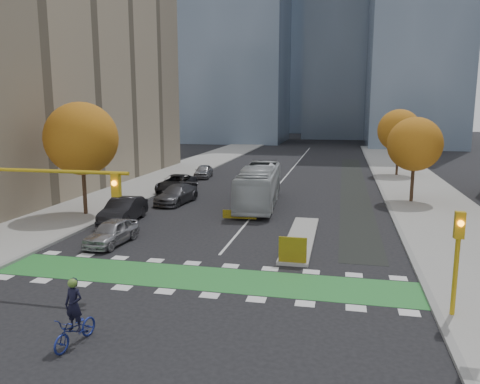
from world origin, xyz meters
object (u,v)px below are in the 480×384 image
at_px(parked_car_a, 112,232).
at_px(parked_car_d, 176,184).
at_px(tree_east_far, 399,130).
at_px(parked_car_c, 177,194).
at_px(hazard_board, 293,250).
at_px(traffic_signal_east, 458,248).
at_px(cyclist, 75,323).
at_px(traffic_signal_west, 14,194).
at_px(bus, 259,186).
at_px(tree_east_near, 415,144).
at_px(parked_car_b, 123,210).
at_px(tree_west, 81,139).
at_px(parked_car_e, 203,171).

height_order(parked_car_a, parked_car_d, parked_car_d).
distance_m(tree_east_far, parked_car_c, 28.54).
height_order(hazard_board, tree_east_far, tree_east_far).
bearing_deg(traffic_signal_east, cyclist, -159.10).
bearing_deg(parked_car_a, cyclist, -64.07).
distance_m(traffic_signal_west, bus, 20.51).
distance_m(tree_east_near, bus, 13.16).
bearing_deg(parked_car_a, parked_car_b, 113.12).
height_order(parked_car_c, parked_car_d, parked_car_d).
relative_size(tree_east_near, parked_car_c, 1.37).
bearing_deg(tree_west, traffic_signal_east, -29.07).
bearing_deg(tree_east_far, parked_car_c, -133.82).
bearing_deg(tree_east_far, parked_car_a, -120.59).
height_order(hazard_board, parked_car_c, parked_car_c).
distance_m(tree_west, parked_car_e, 20.81).
bearing_deg(parked_car_e, hazard_board, -70.99).
height_order(tree_west, tree_east_near, tree_west).
xyz_separation_m(tree_east_near, traffic_signal_west, (-19.93, -22.51, -0.83)).
bearing_deg(tree_east_near, parked_car_e, 154.54).
height_order(traffic_signal_west, traffic_signal_east, traffic_signal_west).
distance_m(tree_east_near, parked_car_a, 25.11).
height_order(bus, parked_car_a, bus).
distance_m(traffic_signal_west, parked_car_e, 32.70).
bearing_deg(cyclist, parked_car_e, 108.25).
distance_m(tree_west, cyclist, 20.51).
height_order(traffic_signal_west, parked_car_e, traffic_signal_west).
distance_m(bus, parked_car_c, 6.89).
bearing_deg(tree_east_far, traffic_signal_east, -92.97).
height_order(traffic_signal_east, parked_car_e, traffic_signal_east).
bearing_deg(bus, parked_car_b, -140.80).
relative_size(cyclist, parked_car_d, 0.40).
height_order(tree_east_far, traffic_signal_east, tree_east_far).
relative_size(traffic_signal_east, parked_car_e, 0.96).
distance_m(tree_west, tree_east_near, 26.01).
xyz_separation_m(tree_west, parked_car_e, (3.00, 20.00, -4.89)).
bearing_deg(parked_car_e, traffic_signal_east, -65.10).
bearing_deg(parked_car_c, cyclist, -70.94).
bearing_deg(parked_car_a, tree_east_near, 45.36).
xyz_separation_m(bus, parked_car_d, (-8.64, 4.33, -0.81)).
height_order(cyclist, parked_car_b, cyclist).
relative_size(traffic_signal_east, parked_car_b, 0.80).
distance_m(hazard_board, traffic_signal_west, 13.23).
bearing_deg(tree_east_far, parked_car_e, -164.41).
relative_size(parked_car_a, parked_car_d, 0.73).
relative_size(traffic_signal_west, parked_car_d, 1.48).
bearing_deg(parked_car_e, cyclist, -85.73).
bearing_deg(traffic_signal_west, cyclist, -40.20).
relative_size(hazard_board, cyclist, 0.60).
xyz_separation_m(hazard_board, tree_east_near, (8.00, 17.80, 4.06)).
bearing_deg(tree_west, bus, 28.23).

